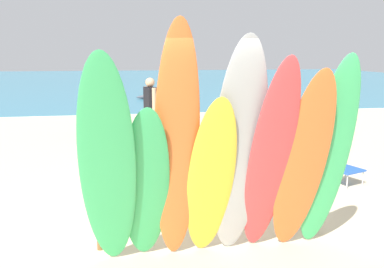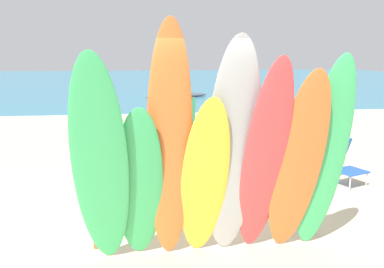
{
  "view_description": "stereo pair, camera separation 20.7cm",
  "coord_description": "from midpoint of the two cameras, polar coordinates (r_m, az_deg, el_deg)",
  "views": [
    {
      "loc": [
        -1.03,
        -4.72,
        2.37
      ],
      "look_at": [
        0.0,
        1.46,
        1.11
      ],
      "focal_mm": 37.96,
      "sensor_mm": 36.0,
      "label": 1
    },
    {
      "loc": [
        -0.83,
        -4.76,
        2.37
      ],
      "look_at": [
        0.0,
        1.46,
        1.11
      ],
      "focal_mm": 37.96,
      "sensor_mm": 36.0,
      "label": 2
    }
  ],
  "objects": [
    {
      "name": "ground",
      "position": [
        18.91,
        -6.6,
        4.07
      ],
      "size": [
        60.0,
        60.0,
        0.0
      ],
      "primitive_type": "plane",
      "color": "beige"
    },
    {
      "name": "ocean_water",
      "position": [
        36.09,
        -8.05,
        7.48
      ],
      "size": [
        60.0,
        40.0,
        0.02
      ],
      "primitive_type": "cube",
      "color": "teal",
      "rests_on": "ground"
    },
    {
      "name": "surfboard_rack",
      "position": [
        5.18,
        1.54,
        -9.89
      ],
      "size": [
        2.89,
        0.07,
        0.62
      ],
      "color": "brown",
      "rests_on": "ground"
    },
    {
      "name": "surfboard_green_0",
      "position": [
        4.16,
        -13.13,
        -5.22
      ],
      "size": [
        0.57,
        1.11,
        2.41
      ],
      "primitive_type": "ellipsoid",
      "rotation": [
        0.42,
        0.0,
        -0.01
      ],
      "color": "#38B266",
      "rests_on": "ground"
    },
    {
      "name": "surfboard_green_1",
      "position": [
        4.41,
        -7.87,
        -7.64
      ],
      "size": [
        0.54,
        0.87,
        1.89
      ],
      "primitive_type": "ellipsoid",
      "rotation": [
        0.4,
        0.0,
        0.04
      ],
      "color": "#38B266",
      "rests_on": "ground"
    },
    {
      "name": "surfboard_orange_2",
      "position": [
        4.23,
        -3.63,
        -2.62
      ],
      "size": [
        0.5,
        0.96,
        2.7
      ],
      "primitive_type": "ellipsoid",
      "rotation": [
        0.31,
        0.0,
        -0.03
      ],
      "color": "orange",
      "rests_on": "ground"
    },
    {
      "name": "surfboard_yellow_3",
      "position": [
        4.47,
        1.31,
        -6.71
      ],
      "size": [
        0.57,
        0.83,
        1.97
      ],
      "primitive_type": "ellipsoid",
      "rotation": [
        0.37,
        0.0,
        0.06
      ],
      "color": "yellow",
      "rests_on": "ground"
    },
    {
      "name": "surfboard_grey_4",
      "position": [
        4.4,
        5.13,
        -3.0
      ],
      "size": [
        0.63,
        0.93,
        2.56
      ],
      "primitive_type": "ellipsoid",
      "rotation": [
        0.32,
        0.0,
        -0.06
      ],
      "color": "#999EA3",
      "rests_on": "ground"
    },
    {
      "name": "surfboard_red_5",
      "position": [
        4.5,
        9.53,
        -4.07
      ],
      "size": [
        0.49,
        1.02,
        2.37
      ],
      "primitive_type": "ellipsoid",
      "rotation": [
        0.38,
        0.0,
        0.0
      ],
      "color": "#D13D42",
      "rests_on": "ground"
    },
    {
      "name": "surfboard_orange_6",
      "position": [
        4.68,
        14.02,
        -4.49
      ],
      "size": [
        0.56,
        0.89,
        2.24
      ],
      "primitive_type": "ellipsoid",
      "rotation": [
        0.36,
        0.0,
        -0.01
      ],
      "color": "orange",
      "rests_on": "ground"
    },
    {
      "name": "surfboard_green_7",
      "position": [
        4.84,
        17.36,
        -3.25
      ],
      "size": [
        0.54,
        0.85,
        2.38
      ],
      "primitive_type": "ellipsoid",
      "rotation": [
        0.31,
        0.0,
        -0.04
      ],
      "color": "#38B266",
      "rests_on": "ground"
    },
    {
      "name": "beachgoer_near_rack",
      "position": [
        12.14,
        -3.95,
        4.34
      ],
      "size": [
        0.46,
        0.42,
        1.55
      ],
      "rotation": [
        0.0,
        0.0,
        3.86
      ],
      "color": "tan",
      "rests_on": "ground"
    },
    {
      "name": "beachgoer_photographing",
      "position": [
        12.05,
        -14.76,
        4.28
      ],
      "size": [
        0.44,
        0.63,
        1.67
      ],
      "rotation": [
        0.0,
        0.0,
        4.69
      ],
      "color": "#9E704C",
      "rests_on": "ground"
    },
    {
      "name": "beachgoer_midbeach",
      "position": [
        9.13,
        -2.04,
        2.19
      ],
      "size": [
        0.47,
        0.44,
        1.59
      ],
      "rotation": [
        0.0,
        0.0,
        3.9
      ],
      "color": "#9E704C",
      "rests_on": "ground"
    },
    {
      "name": "beachgoer_strolling",
      "position": [
        10.53,
        -6.41,
        3.85
      ],
      "size": [
        0.45,
        0.64,
        1.75
      ],
      "rotation": [
        0.0,
        0.0,
        4.99
      ],
      "color": "tan",
      "rests_on": "ground"
    },
    {
      "name": "beach_chair_red",
      "position": [
        7.91,
        19.38,
        -3.48
      ],
      "size": [
        0.7,
        0.79,
        0.83
      ],
      "rotation": [
        0.0,
        0.0,
        0.36
      ],
      "color": "#B7B7BC",
      "rests_on": "ground"
    },
    {
      "name": "distant_boat",
      "position": [
        21.72,
        -3.74,
        5.39
      ],
      "size": [
        3.5,
        1.55,
        0.28
      ],
      "color": "#4C515B",
      "rests_on": "ground"
    }
  ]
}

